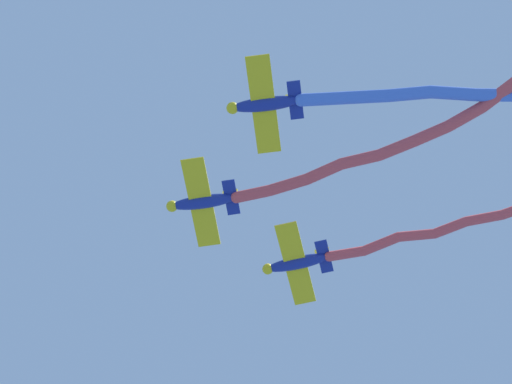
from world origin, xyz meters
TOP-DOWN VIEW (x-y plane):
  - airplane_lead at (-3.60, -3.35)m, footprint 7.58×5.74m
  - smoke_trail_lead at (-3.64, 11.61)m, footprint 4.37×25.30m
  - airplane_left_wing at (2.13, 3.76)m, footprint 7.59×5.76m
  - smoke_trail_left_wing at (-2.18, 17.87)m, footprint 9.03×23.66m
  - airplane_right_wing at (-11.27, 1.60)m, footprint 7.53×5.66m
  - smoke_trail_right_wing at (-13.28, 16.66)m, footprint 4.67×25.68m

SIDE VIEW (x-z plane):
  - smoke_trail_left_wing at x=-2.18m, z-range 63.84..66.24m
  - smoke_trail_lead at x=-3.64m, z-range 64.12..65.98m
  - airplane_lead at x=-3.60m, z-range 64.57..66.44m
  - airplane_left_wing at x=2.13m, z-range 64.57..66.44m
  - airplane_right_wing at x=-11.27m, z-range 64.87..66.74m
  - smoke_trail_right_wing at x=-13.28m, z-range 65.26..68.90m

